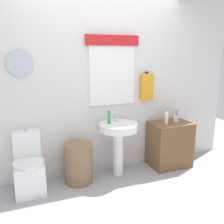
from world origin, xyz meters
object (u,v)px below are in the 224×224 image
at_px(pedestal_sink, 118,136).
at_px(wooden_cabinet, 170,144).
at_px(toilet, 29,168).
at_px(soap_bottle, 109,117).
at_px(toothbrush_cup, 176,118).
at_px(lotion_bottle, 167,118).
at_px(laundry_hamper, 79,163).

xyz_separation_m(pedestal_sink, wooden_cabinet, (0.87, 0.00, -0.25)).
relative_size(toilet, pedestal_sink, 1.00).
bearing_deg(toilet, pedestal_sink, -1.68).
distance_m(soap_bottle, toothbrush_cup, 1.11).
bearing_deg(toilet, lotion_bottle, -2.18).
bearing_deg(soap_bottle, toilet, -179.28).
height_order(toilet, laundry_hamper, toilet).
bearing_deg(laundry_hamper, wooden_cabinet, 0.00).
xyz_separation_m(soap_bottle, lotion_bottle, (0.89, -0.09, -0.07)).
xyz_separation_m(laundry_hamper, toothbrush_cup, (1.57, 0.02, 0.48)).
distance_m(pedestal_sink, lotion_bottle, 0.79).
bearing_deg(soap_bottle, laundry_hamper, -173.89).
bearing_deg(wooden_cabinet, toilet, 179.02).
relative_size(soap_bottle, toothbrush_cup, 1.01).
height_order(soap_bottle, toothbrush_cup, soap_bottle).
height_order(laundry_hamper, pedestal_sink, pedestal_sink).
bearing_deg(toilet, laundry_hamper, -3.22).
height_order(toilet, soap_bottle, soap_bottle).
xyz_separation_m(toilet, toothbrush_cup, (2.21, -0.02, 0.46)).
height_order(wooden_cabinet, lotion_bottle, lotion_bottle).
relative_size(toilet, soap_bottle, 4.19).
relative_size(soap_bottle, lotion_bottle, 0.98).
xyz_separation_m(lotion_bottle, toothbrush_cup, (0.21, 0.06, -0.04)).
bearing_deg(toothbrush_cup, wooden_cabinet, -169.50).
bearing_deg(soap_bottle, toothbrush_cup, -1.56).
distance_m(laundry_hamper, pedestal_sink, 0.67).
bearing_deg(soap_bottle, wooden_cabinet, -2.88).
xyz_separation_m(toilet, soap_bottle, (1.11, 0.01, 0.58)).
distance_m(wooden_cabinet, soap_bottle, 1.12).
xyz_separation_m(toilet, wooden_cabinet, (2.10, -0.04, 0.06)).
bearing_deg(soap_bottle, lotion_bottle, -5.79).
bearing_deg(toothbrush_cup, laundry_hamper, -179.27).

